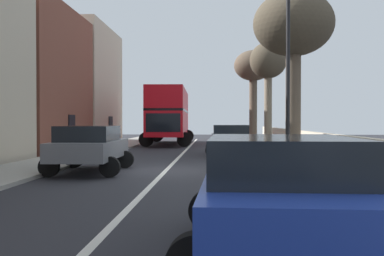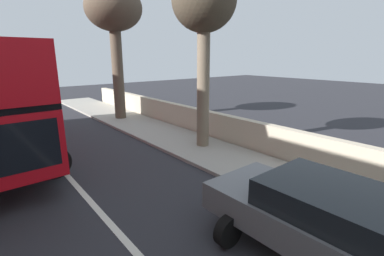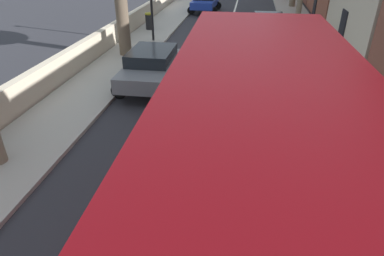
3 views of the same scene
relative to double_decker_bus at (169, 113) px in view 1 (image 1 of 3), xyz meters
The scene contains 14 objects.
ground_plane 18.05m from the double_decker_bus, 84.55° to the right, with size 84.00×84.00×0.00m, color #28282D.
road_centre_line 18.05m from the double_decker_bus, 84.55° to the right, with size 0.16×54.00×0.01m, color silver.
sidewalk_left 18.25m from the double_decker_bus, 100.18° to the right, with size 2.60×60.00×0.12m, color #9E998E.
sidewalk_right 19.14m from the double_decker_bus, 69.68° to the right, with size 2.60×60.00×0.12m, color #9E998E.
boundary_wall_right 19.67m from the double_decker_bus, 65.42° to the right, with size 0.36×54.00×1.21m, color beige.
double_decker_bus is the anchor object (origin of this frame).
parked_car_blue_right_0 28.15m from the double_decker_bus, 81.41° to the right, with size 2.60×4.44×1.54m.
parked_car_grey_left_1 18.65m from the double_decker_bus, 92.46° to the right, with size 2.60×4.40×1.57m.
parked_car_grey_right_2 11.46m from the double_decker_bus, 68.31° to the right, with size 2.57×4.26×1.54m.
street_tree_right_1 16.25m from the double_decker_bus, 65.09° to the right, with size 3.38×3.38×7.05m.
street_tree_right_3 7.88m from the double_decker_bus, 22.29° to the left, with size 3.08×3.08×7.29m.
street_tree_right_5 8.66m from the double_decker_bus, 32.12° to the right, with size 2.39×2.39×6.71m.
lamppost_right 18.47m from the double_decker_bus, 70.98° to the right, with size 0.32×0.32×6.31m.
litter_bin_right 21.44m from the double_decker_bus, 70.88° to the right, with size 0.55×0.55×1.06m.
Camera 1 is at (1.70, -15.61, 1.73)m, focal length 41.86 mm.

